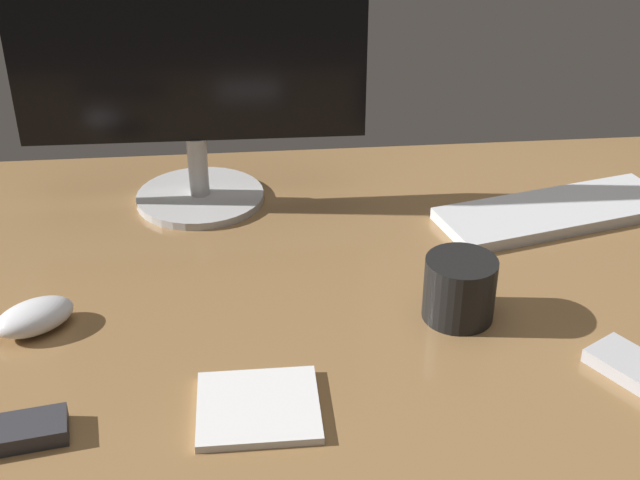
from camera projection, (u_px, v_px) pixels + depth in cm
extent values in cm
cube|color=olive|center=(328.00, 279.00, 116.57)|extent=(140.00, 84.00, 2.00)
cylinder|color=#BBBBBB|center=(200.00, 197.00, 134.74)|extent=(20.12, 20.12, 1.23)
cylinder|color=#BBBBBB|center=(198.00, 166.00, 132.08)|extent=(3.08, 3.08, 9.47)
cube|color=black|center=(187.00, 28.00, 121.26)|extent=(51.92, 2.91, 34.10)
cube|color=silver|center=(556.00, 212.00, 129.69)|extent=(38.53, 20.88, 1.80)
ellipsoid|color=silver|center=(35.00, 317.00, 103.78)|extent=(11.48, 10.37, 3.75)
cylinder|color=black|center=(460.00, 289.00, 105.24)|extent=(8.96, 8.96, 8.17)
cube|color=silver|center=(258.00, 407.00, 91.51)|extent=(13.23, 12.02, 0.94)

